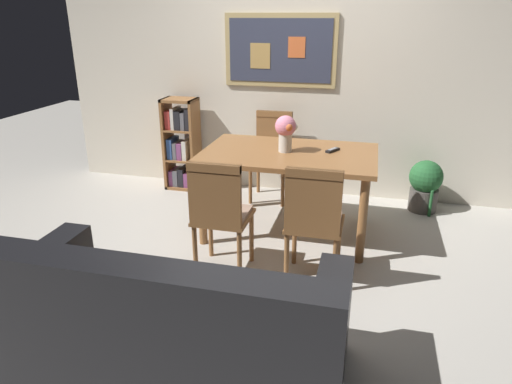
{
  "coord_description": "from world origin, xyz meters",
  "views": [
    {
      "loc": [
        0.77,
        -3.26,
        1.85
      ],
      "look_at": [
        0.01,
        -0.26,
        0.65
      ],
      "focal_mm": 32.35,
      "sensor_mm": 36.0,
      "label": 1
    }
  ],
  "objects_px": {
    "dining_chair_near_left": "(220,209)",
    "leather_couch": "(170,330)",
    "dining_chair_near_right": "(314,216)",
    "tv_remote": "(333,150)",
    "flower_vase": "(286,130)",
    "bookshelf": "(181,145)",
    "dining_table": "(289,162)",
    "potted_ivy": "(425,185)",
    "dining_chair_far_left": "(272,148)"
  },
  "relations": [
    {
      "from": "bookshelf",
      "to": "potted_ivy",
      "type": "height_order",
      "value": "bookshelf"
    },
    {
      "from": "dining_chair_far_left",
      "to": "flower_vase",
      "type": "height_order",
      "value": "flower_vase"
    },
    {
      "from": "dining_chair_near_left",
      "to": "bookshelf",
      "type": "xyz_separation_m",
      "value": [
        -1.01,
        1.7,
        -0.04
      ]
    },
    {
      "from": "dining_chair_near_left",
      "to": "bookshelf",
      "type": "height_order",
      "value": "bookshelf"
    },
    {
      "from": "dining_chair_near_left",
      "to": "bookshelf",
      "type": "bearing_deg",
      "value": 120.79
    },
    {
      "from": "flower_vase",
      "to": "dining_chair_near_right",
      "type": "bearing_deg",
      "value": -65.73
    },
    {
      "from": "dining_chair_far_left",
      "to": "tv_remote",
      "type": "xyz_separation_m",
      "value": [
        0.68,
        -0.71,
        0.23
      ]
    },
    {
      "from": "potted_ivy",
      "to": "tv_remote",
      "type": "xyz_separation_m",
      "value": [
        -0.87,
        -0.71,
        0.49
      ]
    },
    {
      "from": "dining_table",
      "to": "dining_chair_near_left",
      "type": "xyz_separation_m",
      "value": [
        -0.35,
        -0.84,
        -0.12
      ]
    },
    {
      "from": "dining_chair_far_left",
      "to": "leather_couch",
      "type": "distance_m",
      "value": 2.76
    },
    {
      "from": "bookshelf",
      "to": "tv_remote",
      "type": "relative_size",
      "value": 6.41
    },
    {
      "from": "dining_chair_near_left",
      "to": "dining_chair_far_left",
      "type": "distance_m",
      "value": 1.66
    },
    {
      "from": "leather_couch",
      "to": "flower_vase",
      "type": "bearing_deg",
      "value": 83.21
    },
    {
      "from": "tv_remote",
      "to": "dining_chair_far_left",
      "type": "bearing_deg",
      "value": 133.86
    },
    {
      "from": "flower_vase",
      "to": "dining_table",
      "type": "bearing_deg",
      "value": -6.42
    },
    {
      "from": "leather_couch",
      "to": "flower_vase",
      "type": "relative_size",
      "value": 5.81
    },
    {
      "from": "dining_table",
      "to": "leather_couch",
      "type": "height_order",
      "value": "leather_couch"
    },
    {
      "from": "dining_chair_near_left",
      "to": "tv_remote",
      "type": "height_order",
      "value": "dining_chair_near_left"
    },
    {
      "from": "dining_chair_near_left",
      "to": "bookshelf",
      "type": "distance_m",
      "value": 1.98
    },
    {
      "from": "dining_chair_near_left",
      "to": "dining_chair_near_right",
      "type": "relative_size",
      "value": 1.0
    },
    {
      "from": "dining_chair_near_left",
      "to": "tv_remote",
      "type": "bearing_deg",
      "value": 53.38
    },
    {
      "from": "dining_chair_near_right",
      "to": "dining_chair_near_left",
      "type": "bearing_deg",
      "value": -176.05
    },
    {
      "from": "dining_chair_near_right",
      "to": "bookshelf",
      "type": "relative_size",
      "value": 0.9
    },
    {
      "from": "dining_table",
      "to": "dining_chair_near_left",
      "type": "distance_m",
      "value": 0.92
    },
    {
      "from": "dining_chair_near_right",
      "to": "tv_remote",
      "type": "distance_m",
      "value": 0.93
    },
    {
      "from": "dining_chair_near_right",
      "to": "dining_table",
      "type": "bearing_deg",
      "value": 112.32
    },
    {
      "from": "dining_table",
      "to": "bookshelf",
      "type": "relative_size",
      "value": 1.46
    },
    {
      "from": "dining_table",
      "to": "potted_ivy",
      "type": "xyz_separation_m",
      "value": [
        1.23,
        0.82,
        -0.39
      ]
    },
    {
      "from": "potted_ivy",
      "to": "dining_chair_near_left",
      "type": "bearing_deg",
      "value": -133.48
    },
    {
      "from": "leather_couch",
      "to": "flower_vase",
      "type": "height_order",
      "value": "flower_vase"
    },
    {
      "from": "dining_chair_far_left",
      "to": "bookshelf",
      "type": "xyz_separation_m",
      "value": [
        -1.04,
        0.04,
        -0.04
      ]
    },
    {
      "from": "flower_vase",
      "to": "dining_chair_near_left",
      "type": "bearing_deg",
      "value": -110.36
    },
    {
      "from": "bookshelf",
      "to": "tv_remote",
      "type": "height_order",
      "value": "bookshelf"
    },
    {
      "from": "dining_chair_near_right",
      "to": "leather_couch",
      "type": "bearing_deg",
      "value": -117.5
    },
    {
      "from": "potted_ivy",
      "to": "flower_vase",
      "type": "distance_m",
      "value": 1.65
    },
    {
      "from": "dining_table",
      "to": "tv_remote",
      "type": "distance_m",
      "value": 0.39
    },
    {
      "from": "dining_chair_near_left",
      "to": "dining_table",
      "type": "bearing_deg",
      "value": 67.56
    },
    {
      "from": "dining_chair_near_right",
      "to": "potted_ivy",
      "type": "height_order",
      "value": "dining_chair_near_right"
    },
    {
      "from": "dining_chair_near_right",
      "to": "potted_ivy",
      "type": "distance_m",
      "value": 1.87
    },
    {
      "from": "dining_table",
      "to": "dining_chair_far_left",
      "type": "relative_size",
      "value": 1.62
    },
    {
      "from": "dining_chair_near_left",
      "to": "leather_couch",
      "type": "relative_size",
      "value": 0.51
    },
    {
      "from": "leather_couch",
      "to": "bookshelf",
      "type": "height_order",
      "value": "bookshelf"
    },
    {
      "from": "dining_chair_near_left",
      "to": "dining_chair_near_right",
      "type": "xyz_separation_m",
      "value": [
        0.68,
        0.05,
        0.0
      ]
    },
    {
      "from": "dining_chair_far_left",
      "to": "potted_ivy",
      "type": "xyz_separation_m",
      "value": [
        1.56,
        0.0,
        -0.27
      ]
    },
    {
      "from": "dining_chair_far_left",
      "to": "potted_ivy",
      "type": "height_order",
      "value": "dining_chair_far_left"
    },
    {
      "from": "dining_chair_near_left",
      "to": "flower_vase",
      "type": "distance_m",
      "value": 0.99
    },
    {
      "from": "dining_chair_near_right",
      "to": "tv_remote",
      "type": "relative_size",
      "value": 5.79
    },
    {
      "from": "flower_vase",
      "to": "leather_couch",
      "type": "bearing_deg",
      "value": -96.79
    },
    {
      "from": "leather_couch",
      "to": "dining_table",
      "type": "bearing_deg",
      "value": 82.2
    },
    {
      "from": "tv_remote",
      "to": "leather_couch",
      "type": "bearing_deg",
      "value": -106.98
    }
  ]
}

